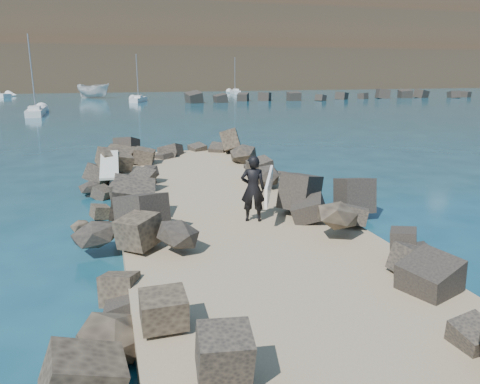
{
  "coord_description": "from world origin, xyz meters",
  "views": [
    {
      "loc": [
        -3.22,
        -12.09,
        4.52
      ],
      "look_at": [
        0.0,
        -1.0,
        1.5
      ],
      "focal_mm": 35.0,
      "sensor_mm": 36.0,
      "label": 1
    }
  ],
  "objects_px": {
    "surfer_with_board": "(255,188)",
    "surfboard_resting": "(110,168)",
    "sailboat_a": "(36,112)",
    "boat_imported": "(94,91)"
  },
  "relations": [
    {
      "from": "sailboat_a",
      "to": "boat_imported",
      "type": "bearing_deg",
      "value": 79.78
    },
    {
      "from": "surfer_with_board",
      "to": "sailboat_a",
      "type": "height_order",
      "value": "sailboat_a"
    },
    {
      "from": "surfboard_resting",
      "to": "boat_imported",
      "type": "xyz_separation_m",
      "value": [
        -1.37,
        65.3,
        0.18
      ]
    },
    {
      "from": "surfer_with_board",
      "to": "sailboat_a",
      "type": "distance_m",
      "value": 42.75
    },
    {
      "from": "sailboat_a",
      "to": "surfer_with_board",
      "type": "bearing_deg",
      "value": -75.89
    },
    {
      "from": "surfer_with_board",
      "to": "surfboard_resting",
      "type": "bearing_deg",
      "value": 120.65
    },
    {
      "from": "surfboard_resting",
      "to": "surfer_with_board",
      "type": "distance_m",
      "value": 7.16
    },
    {
      "from": "surfboard_resting",
      "to": "sailboat_a",
      "type": "height_order",
      "value": "sailboat_a"
    },
    {
      "from": "surfboard_resting",
      "to": "sailboat_a",
      "type": "relative_size",
      "value": 0.32
    },
    {
      "from": "boat_imported",
      "to": "surfer_with_board",
      "type": "distance_m",
      "value": 71.62
    }
  ]
}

